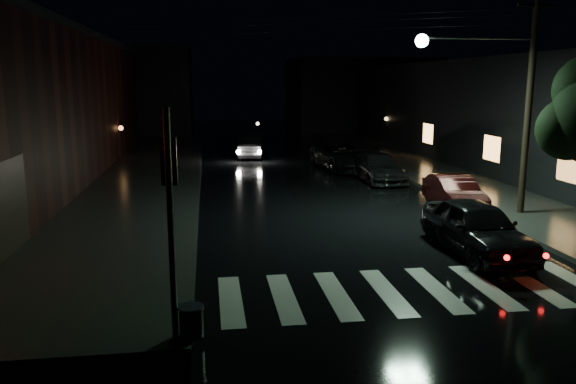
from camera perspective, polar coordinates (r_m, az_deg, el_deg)
name	(u,v)px	position (r m, az deg, el deg)	size (l,w,h in m)	color
ground	(287,306)	(12.38, -0.07, -11.53)	(120.00, 120.00, 0.00)	black
sidewalk_left	(132,189)	(25.96, -15.57, 0.31)	(6.00, 44.00, 0.15)	#282826
sidewalk_right	(451,181)	(28.25, 16.20, 1.13)	(4.00, 44.00, 0.15)	#282826
building_right	(542,114)	(34.77, 24.37, 7.24)	(10.00, 40.00, 6.00)	black
building_far_left	(117,90)	(56.94, -16.95, 9.90)	(14.00, 10.00, 8.00)	black
building_far_right	(361,94)	(58.45, 7.38, 9.81)	(14.00, 10.00, 7.00)	black
crosswalk	(412,290)	(13.55, 12.47, -9.73)	(9.00, 3.00, 0.01)	beige
signal_pole_corner	(181,264)	(10.38, -10.78, -7.20)	(0.68, 0.61, 4.20)	slate
utility_pole	(512,87)	(21.08, 21.83, 9.89)	(4.92, 0.44, 8.00)	black
parked_car_a	(477,228)	(16.61, 18.63, -3.45)	(1.79, 4.44, 1.51)	black
parked_car_b	(454,193)	(22.16, 16.53, -0.07)	(1.36, 3.90, 1.28)	black
parked_car_c	(377,167)	(27.74, 9.08, 2.51)	(1.89, 4.64, 1.35)	black
parked_car_d	(344,156)	(30.99, 5.71, 3.66)	(2.53, 5.49, 1.53)	black
oncoming_car	(251,147)	(35.99, -3.75, 4.60)	(1.45, 4.16, 1.37)	black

